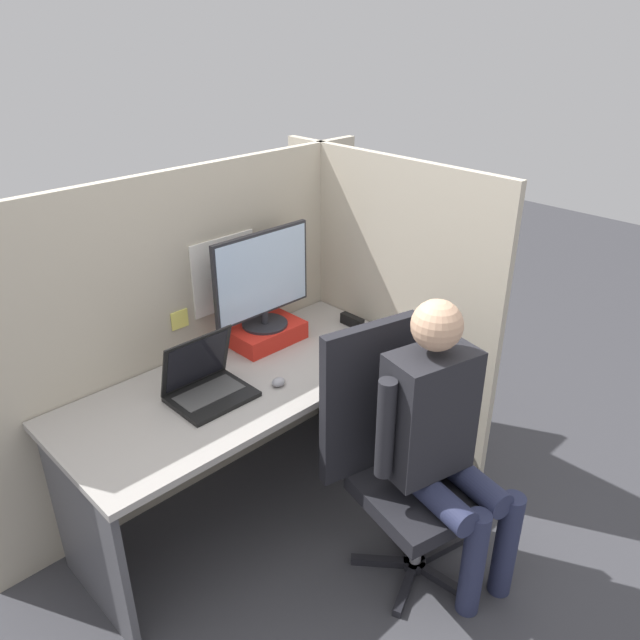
# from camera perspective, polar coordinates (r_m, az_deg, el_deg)

# --- Properties ---
(ground_plane) EXTENTS (12.00, 12.00, 0.00)m
(ground_plane) POSITION_cam_1_polar(r_m,az_deg,el_deg) (3.02, -1.83, -20.24)
(ground_plane) COLOR #3D3D42
(cubicle_panel_back) EXTENTS (2.13, 0.05, 1.61)m
(cubicle_panel_back) POSITION_cam_1_polar(r_m,az_deg,el_deg) (3.00, -11.49, -1.70)
(cubicle_panel_back) COLOR #B7AD99
(cubicle_panel_back) RESTS_ON ground
(cubicle_panel_right) EXTENTS (0.04, 1.34, 1.61)m
(cubicle_panel_right) POSITION_cam_1_polar(r_m,az_deg,el_deg) (3.19, 5.69, 0.51)
(cubicle_panel_right) COLOR #B7AD99
(cubicle_panel_right) RESTS_ON ground
(desk) EXTENTS (1.63, 0.70, 0.75)m
(desk) POSITION_cam_1_polar(r_m,az_deg,el_deg) (2.85, -6.83, -8.43)
(desk) COLOR #9E9993
(desk) RESTS_ON ground
(paper_box) EXTENTS (0.35, 0.24, 0.09)m
(paper_box) POSITION_cam_1_polar(r_m,az_deg,el_deg) (3.03, -5.03, -1.18)
(paper_box) COLOR red
(paper_box) RESTS_ON desk
(monitor) EXTENTS (0.54, 0.22, 0.47)m
(monitor) POSITION_cam_1_polar(r_m,az_deg,el_deg) (2.91, -5.29, 3.77)
(monitor) COLOR #232328
(monitor) RESTS_ON paper_box
(laptop) EXTENTS (0.32, 0.26, 0.27)m
(laptop) POSITION_cam_1_polar(r_m,az_deg,el_deg) (2.64, -10.28, -5.90)
(laptop) COLOR black
(laptop) RESTS_ON desk
(mouse) EXTENTS (0.06, 0.05, 0.04)m
(mouse) POSITION_cam_1_polar(r_m,az_deg,el_deg) (2.68, -3.82, -5.68)
(mouse) COLOR gray
(mouse) RESTS_ON desk
(stapler) EXTENTS (0.04, 0.14, 0.06)m
(stapler) POSITION_cam_1_polar(r_m,az_deg,el_deg) (3.17, 2.96, -0.09)
(stapler) COLOR black
(stapler) RESTS_ON desk
(carrot_toy) EXTENTS (0.04, 0.14, 0.04)m
(carrot_toy) POSITION_cam_1_polar(r_m,az_deg,el_deg) (2.83, 2.20, -3.81)
(carrot_toy) COLOR orange
(carrot_toy) RESTS_ON desk
(office_chair) EXTENTS (0.55, 0.61, 1.12)m
(office_chair) POSITION_cam_1_polar(r_m,az_deg,el_deg) (2.63, 7.07, -12.37)
(office_chair) COLOR black
(office_chair) RESTS_ON ground
(person) EXTENTS (0.47, 0.50, 1.29)m
(person) POSITION_cam_1_polar(r_m,az_deg,el_deg) (2.47, 11.09, -10.27)
(person) COLOR #282D4C
(person) RESTS_ON ground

